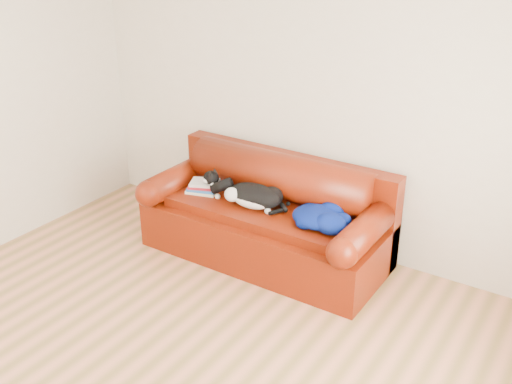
% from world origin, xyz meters
% --- Properties ---
extents(ground, '(4.50, 4.50, 0.00)m').
position_xyz_m(ground, '(0.00, 0.00, 0.00)').
color(ground, brown).
rests_on(ground, ground).
extents(room_shell, '(4.52, 4.02, 2.61)m').
position_xyz_m(room_shell, '(0.12, 0.02, 1.67)').
color(room_shell, beige).
rests_on(room_shell, ground).
extents(sofa_base, '(2.10, 0.90, 0.50)m').
position_xyz_m(sofa_base, '(-0.12, 1.49, 0.24)').
color(sofa_base, '#411102').
rests_on(sofa_base, ground).
extents(sofa_back, '(2.10, 1.01, 0.88)m').
position_xyz_m(sofa_back, '(-0.12, 1.74, 0.54)').
color(sofa_back, '#411102').
rests_on(sofa_back, ground).
extents(book_stack, '(0.31, 0.27, 0.10)m').
position_xyz_m(book_stack, '(-0.73, 1.43, 0.55)').
color(book_stack, beige).
rests_on(book_stack, sofa_base).
extents(cat, '(0.69, 0.42, 0.25)m').
position_xyz_m(cat, '(-0.19, 1.41, 0.60)').
color(cat, black).
rests_on(cat, sofa_base).
extents(blanket, '(0.52, 0.46, 0.16)m').
position_xyz_m(blanket, '(0.43, 1.44, 0.57)').
color(blanket, '#02103E').
rests_on(blanket, sofa_base).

